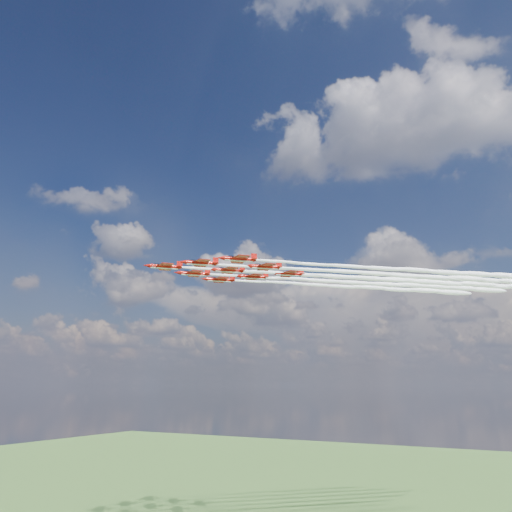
# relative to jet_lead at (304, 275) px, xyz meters

# --- Properties ---
(jet_lead) EXTENTS (71.48, 67.33, 2.88)m
(jet_lead) POSITION_rel_jet_lead_xyz_m (0.00, 0.00, 0.00)
(jet_lead) COLOR #A20E09
(jet_row2_port) EXTENTS (71.48, 67.33, 2.88)m
(jet_row2_port) POSITION_rel_jet_lead_xyz_m (12.14, 1.35, 0.00)
(jet_row2_port) COLOR #A20E09
(jet_row2_starb) EXTENTS (71.48, 67.33, 2.88)m
(jet_row2_starb) POSITION_rel_jet_lead_xyz_m (2.10, 12.04, 0.00)
(jet_row2_starb) COLOR #A20E09
(jet_row3_port) EXTENTS (71.48, 67.33, 2.88)m
(jet_row3_port) POSITION_rel_jet_lead_xyz_m (24.29, 2.71, 0.00)
(jet_row3_port) COLOR #A20E09
(jet_row3_centre) EXTENTS (71.48, 67.33, 2.88)m
(jet_row3_centre) POSITION_rel_jet_lead_xyz_m (14.24, 13.39, 0.00)
(jet_row3_centre) COLOR #A20E09
(jet_row3_starb) EXTENTS (71.48, 67.33, 2.88)m
(jet_row3_starb) POSITION_rel_jet_lead_xyz_m (4.20, 24.07, 0.00)
(jet_row3_starb) COLOR #A20E09
(jet_row4_port) EXTENTS (71.48, 67.33, 2.88)m
(jet_row4_port) POSITION_rel_jet_lead_xyz_m (26.39, 14.75, 0.00)
(jet_row4_port) COLOR #A20E09
(jet_row4_starb) EXTENTS (71.48, 67.33, 2.88)m
(jet_row4_starb) POSITION_rel_jet_lead_xyz_m (16.35, 25.43, 0.00)
(jet_row4_starb) COLOR #A20E09
(jet_tail) EXTENTS (71.48, 67.33, 2.88)m
(jet_tail) POSITION_rel_jet_lead_xyz_m (28.49, 26.78, 0.00)
(jet_tail) COLOR #A20E09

